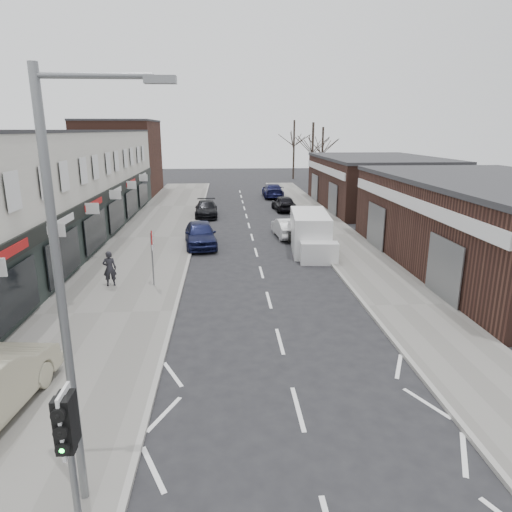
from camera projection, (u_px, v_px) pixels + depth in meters
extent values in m
plane|color=black|center=(312.00, 461.00, 10.14)|extent=(160.00, 160.00, 0.00)
cube|color=slate|center=(153.00, 238.00, 30.82)|extent=(5.50, 64.00, 0.12)
cube|color=slate|center=(335.00, 235.00, 31.66)|extent=(3.50, 64.00, 0.12)
cube|color=beige|center=(28.00, 192.00, 27.04)|extent=(8.00, 41.00, 7.10)
cube|color=#48281E|center=(120.00, 158.00, 51.43)|extent=(8.00, 10.00, 8.00)
cube|color=#3C221B|center=(500.00, 226.00, 23.83)|extent=(10.00, 18.00, 4.50)
cube|color=#3C221B|center=(376.00, 183.00, 43.06)|extent=(10.00, 16.00, 4.50)
cylinder|color=slate|center=(74.00, 476.00, 7.49)|extent=(0.12, 0.12, 3.00)
cube|color=silver|center=(66.00, 421.00, 7.21)|extent=(0.05, 0.55, 1.10)
cube|color=black|center=(64.00, 426.00, 7.09)|extent=(0.28, 0.22, 0.95)
sphere|color=#0CE533|center=(63.00, 447.00, 7.06)|extent=(0.18, 0.18, 0.18)
cube|color=black|center=(69.00, 417.00, 7.33)|extent=(0.26, 0.20, 0.90)
cylinder|color=slate|center=(62.00, 308.00, 7.96)|extent=(0.16, 0.16, 8.00)
cylinder|color=slate|center=(94.00, 76.00, 7.00)|extent=(1.80, 0.10, 0.10)
cube|color=slate|center=(160.00, 80.00, 7.08)|extent=(0.50, 0.22, 0.12)
cylinder|color=slate|center=(152.00, 259.00, 20.96)|extent=(0.07, 0.07, 2.50)
cube|color=white|center=(153.00, 247.00, 20.81)|extent=(0.04, 0.45, 0.25)
cube|color=silver|center=(310.00, 232.00, 27.66)|extent=(2.56, 5.24, 2.31)
cube|color=silver|center=(319.00, 253.00, 24.95)|extent=(2.12, 1.07, 1.22)
cylinder|color=black|center=(298.00, 252.00, 26.10)|extent=(0.24, 0.77, 0.77)
cylinder|color=black|center=(331.00, 251.00, 26.22)|extent=(0.24, 0.77, 0.77)
cylinder|color=black|center=(290.00, 238.00, 29.51)|extent=(0.24, 0.77, 0.77)
cylinder|color=black|center=(319.00, 237.00, 29.63)|extent=(0.24, 0.77, 0.77)
imported|color=black|center=(110.00, 268.00, 21.00)|extent=(0.66, 0.48, 1.66)
imported|color=#121639|center=(200.00, 234.00, 28.64)|extent=(2.36, 4.85, 1.59)
imported|color=black|center=(206.00, 209.00, 38.50)|extent=(2.00, 4.63, 1.33)
imported|color=silver|center=(286.00, 228.00, 31.22)|extent=(1.68, 4.04, 1.30)
imported|color=black|center=(284.00, 203.00, 41.31)|extent=(2.02, 4.27, 1.41)
imported|color=#121439|center=(273.00, 191.00, 49.54)|extent=(2.16, 5.17, 1.49)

